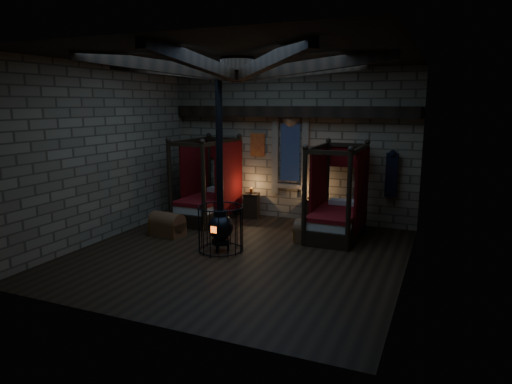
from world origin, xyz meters
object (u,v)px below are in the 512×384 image
at_px(trunk_left, 167,225).
at_px(stove, 221,224).
at_px(bed_right, 337,214).
at_px(trunk_right, 311,232).
at_px(bed_left, 209,200).

relative_size(trunk_left, stove, 0.22).
bearing_deg(trunk_left, bed_right, 29.74).
xyz_separation_m(trunk_right, stove, (-1.68, -1.44, 0.38)).
bearing_deg(bed_right, trunk_left, -157.10).
xyz_separation_m(bed_left, trunk_right, (3.33, -1.00, -0.32)).
bearing_deg(bed_left, trunk_right, -15.26).
height_order(trunk_left, trunk_right, trunk_left).
bearing_deg(stove, trunk_right, 46.41).
height_order(bed_right, trunk_right, bed_right).
distance_m(bed_right, trunk_left, 4.27).
bearing_deg(stove, bed_left, 129.79).
bearing_deg(trunk_right, trunk_left, -168.19).
bearing_deg(bed_right, trunk_right, -119.19).
xyz_separation_m(bed_right, trunk_right, (-0.44, -0.77, -0.31)).
bearing_deg(bed_left, trunk_left, -93.65).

